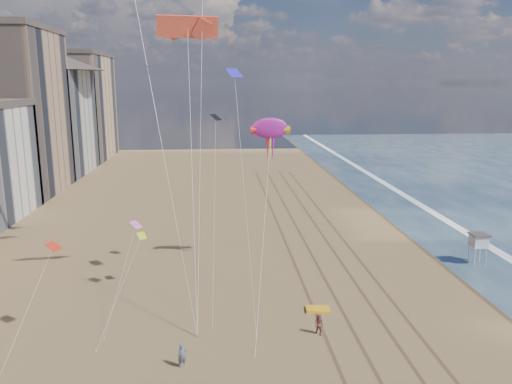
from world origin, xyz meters
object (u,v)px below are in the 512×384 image
kite_flyer_b (319,325)px  grounded_kite (318,309)px  show_kite (270,129)px  kite_flyer_a (182,356)px  lifeguard_stand (479,241)px

kite_flyer_b → grounded_kite: bearing=123.1°
show_kite → kite_flyer_a: show_kite is taller
lifeguard_stand → grounded_kite: 22.13m
lifeguard_stand → kite_flyer_a: bearing=-149.4°
grounded_kite → kite_flyer_b: (-0.77, -4.20, 0.75)m
grounded_kite → lifeguard_stand: bearing=32.6°
show_kite → kite_flyer_b: 20.44m
grounded_kite → show_kite: size_ratio=0.09×
kite_flyer_b → kite_flyer_a: bearing=-116.2°
grounded_kite → kite_flyer_b: bearing=-95.1°
lifeguard_stand → show_kite: (-22.71, 0.46, 12.19)m
lifeguard_stand → kite_flyer_a: size_ratio=1.92×
grounded_kite → kite_flyer_b: kite_flyer_b is taller
grounded_kite → kite_flyer_a: 13.73m
lifeguard_stand → kite_flyer_b: lifeguard_stand is taller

